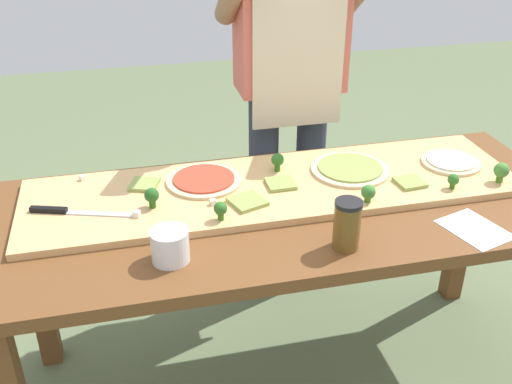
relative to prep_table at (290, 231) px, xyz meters
name	(u,v)px	position (x,y,z in m)	size (l,w,h in m)	color
ground_plane	(285,379)	(0.00, 0.00, -0.65)	(8.00, 8.00, 0.00)	#60704C
prep_table	(290,231)	(0.00, 0.00, 0.00)	(1.79, 0.73, 0.74)	brown
cutting_board	(275,187)	(-0.02, 0.10, 0.11)	(1.57, 0.43, 0.02)	tan
chefs_knife	(67,211)	(-0.66, 0.07, 0.13)	(0.30, 0.11, 0.02)	#B7BABF
pizza_whole_tomato_red	(204,180)	(-0.24, 0.16, 0.13)	(0.24, 0.24, 0.02)	beige
pizza_whole_pesto_green	(350,169)	(0.24, 0.13, 0.13)	(0.26, 0.26, 0.02)	beige
pizza_whole_cheese_artichoke	(451,162)	(0.59, 0.10, 0.13)	(0.20, 0.20, 0.02)	beige
pizza_slice_far_left	(247,201)	(-0.14, 0.00, 0.13)	(0.10, 0.10, 0.01)	#899E4C
pizza_slice_center	(144,184)	(-0.43, 0.18, 0.13)	(0.08, 0.08, 0.01)	#899E4C
pizza_slice_far_right	(281,184)	(-0.01, 0.09, 0.13)	(0.09, 0.09, 0.01)	#899E4C
pizza_slice_near_left	(410,182)	(0.39, 0.00, 0.13)	(0.08, 0.08, 0.01)	#899E4C
broccoli_floret_front_mid	(453,180)	(0.51, -0.06, 0.15)	(0.04, 0.04, 0.05)	#366618
broccoli_floret_center_left	(368,192)	(0.22, -0.07, 0.15)	(0.04, 0.04, 0.06)	#3F7220
broccoli_floret_center_right	(152,196)	(-0.42, 0.04, 0.16)	(0.04, 0.04, 0.06)	#2C5915
broccoli_floret_back_mid	(221,209)	(-0.23, -0.07, 0.16)	(0.04, 0.04, 0.06)	#366618
broccoli_floret_back_left	(278,160)	(0.01, 0.19, 0.16)	(0.04, 0.04, 0.06)	#366618
broccoli_floret_front_left	(501,171)	(0.68, -0.05, 0.16)	(0.05, 0.05, 0.07)	#487A23
cheese_crumble_a	(213,202)	(-0.24, 0.02, 0.13)	(0.02, 0.02, 0.02)	silver
cheese_crumble_b	(82,178)	(-0.62, 0.27, 0.13)	(0.02, 0.02, 0.02)	white
cheese_crumble_c	(137,215)	(-0.46, 0.00, 0.13)	(0.02, 0.02, 0.02)	silver
flour_cup	(170,247)	(-0.39, -0.21, 0.14)	(0.10, 0.10, 0.09)	white
sauce_jar	(347,225)	(0.08, -0.25, 0.17)	(0.08, 0.08, 0.14)	brown
recipe_note	(475,229)	(0.47, -0.26, 0.10)	(0.14, 0.18, 0.00)	white
cook_center	(291,64)	(0.16, 0.59, 0.35)	(0.54, 0.39, 1.67)	#333847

